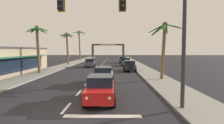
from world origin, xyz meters
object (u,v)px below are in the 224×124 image
Objects in this scene: palm_right_second at (164,39)px; sedan_third_in_queue at (103,75)px; town_gateway_arch at (108,49)px; sedan_oncoming_far at (90,63)px; sedan_parked_far_kerb at (126,62)px; traffic_signal_mast at (127,15)px; palm_left_third at (67,43)px; sedan_parked_nearest_kerb at (123,60)px; sedan_lead_at_stop_bar at (100,88)px; sedan_parked_mid_kerb at (130,66)px; palm_left_second at (38,41)px; palm_left_farthest at (79,40)px.

sedan_third_in_queue is at bearing -161.23° from palm_right_second.
town_gateway_arch is at bearing 91.60° from sedan_third_in_queue.
sedan_third_in_queue is 0.99× the size of sedan_oncoming_far.
town_gateway_arch reaches higher than sedan_oncoming_far.
sedan_parked_far_kerb is at bearing 99.13° from palm_right_second.
sedan_third_in_queue is (-1.76, 7.84, -4.45)m from traffic_signal_mast.
palm_left_third is (-11.34, 30.59, -0.35)m from traffic_signal_mast.
sedan_oncoming_far is (-3.75, 17.62, 0.00)m from sedan_third_in_queue.
traffic_signal_mast is at bearing -77.80° from sedan_oncoming_far.
sedan_parked_nearest_kerb is 0.61× the size of palm_left_third.
sedan_lead_at_stop_bar is at bearing -95.20° from sedan_parked_nearest_kerb.
palm_left_second is (-13.24, -3.60, 3.83)m from sedan_parked_mid_kerb.
traffic_signal_mast is 19.04m from palm_left_second.
sedan_parked_far_kerb is at bearing 86.31° from traffic_signal_mast.
town_gateway_arch is at bearing 99.00° from sedan_parked_nearest_kerb.
palm_left_farthest is (-0.21, 15.36, 1.53)m from palm_left_third.
sedan_parked_far_kerb is (0.23, -8.33, 0.00)m from sedan_parked_nearest_kerb.
sedan_third_in_queue is 29.53m from sedan_parked_nearest_kerb.
traffic_signal_mast is 0.71× the size of town_gateway_arch.
sedan_oncoming_far is at bearing -121.34° from sedan_parked_nearest_kerb.
sedan_oncoming_far is 8.78m from palm_left_third.
sedan_lead_at_stop_bar is at bearing -71.30° from palm_left_third.
sedan_third_in_queue is at bearing -107.89° from sedan_parked_mid_kerb.
sedan_parked_far_kerb is at bearing -82.51° from town_gateway_arch.
sedan_oncoming_far is 1.01× the size of sedan_parked_mid_kerb.
traffic_signal_mast is 11.23m from palm_right_second.
sedan_parked_nearest_kerb is 27.52m from palm_right_second.
sedan_parked_mid_kerb is (0.15, -18.38, 0.00)m from sedan_parked_nearest_kerb.
town_gateway_arch is (-3.47, 69.37, -1.34)m from traffic_signal_mast.
sedan_oncoming_far is 0.61× the size of palm_left_third.
palm_left_second is 30.80m from palm_left_farthest.
palm_left_farthest is 1.46× the size of palm_right_second.
sedan_parked_far_kerb is (1.86, 28.84, -4.45)m from traffic_signal_mast.
palm_left_farthest is 24.90m from town_gateway_arch.
town_gateway_arch is (-8.34, 59.28, -0.59)m from palm_right_second.
palm_left_second is at bearing -134.31° from sedan_parked_far_kerb.
sedan_parked_nearest_kerb is 18.38m from sedan_parked_mid_kerb.
sedan_oncoming_far is (-5.50, 25.46, -4.45)m from traffic_signal_mast.
sedan_lead_at_stop_bar is at bearing -88.41° from town_gateway_arch.
sedan_parked_mid_kerb is 0.61× the size of palm_left_third.
palm_left_second is 54.76m from town_gateway_arch.
palm_left_third reaches higher than sedan_parked_mid_kerb.
town_gateway_arch is at bearing 70.96° from palm_left_farthest.
town_gateway_arch reaches higher than sedan_parked_mid_kerb.
palm_left_second is at bearing -120.13° from sedan_oncoming_far.
palm_left_second reaches higher than sedan_parked_nearest_kerb.
sedan_third_in_queue is at bearing -88.40° from town_gateway_arch.
sedan_parked_far_kerb is 0.66× the size of palm_left_second.
sedan_third_in_queue is at bearing 91.55° from sedan_lead_at_stop_bar.
palm_left_third reaches higher than town_gateway_arch.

